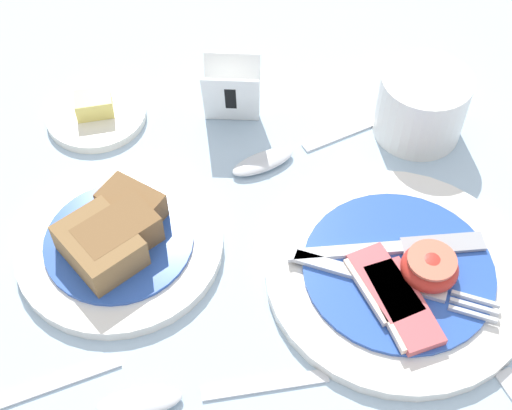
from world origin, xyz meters
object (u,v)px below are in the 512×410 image
bread_plate (118,241)px  teaspoon_near_cup (286,154)px  butter_dish (96,113)px  breakfast_plate (399,274)px  number_card (232,92)px  teaspoon_by_saucer (173,397)px  sugar_cup (422,104)px

bread_plate → teaspoon_near_cup: bread_plate is taller
bread_plate → butter_dish: bread_plate is taller
bread_plate → butter_dish: (-0.05, 0.18, -0.01)m
butter_dish → teaspoon_near_cup: butter_dish is taller
breakfast_plate → butter_dish: size_ratio=2.22×
number_card → teaspoon_by_saucer: number_card is taller
bread_plate → number_card: 0.21m
bread_plate → number_card: bearing=59.5°
breakfast_plate → bread_plate: 0.26m
sugar_cup → teaspoon_near_cup: bearing=-165.3°
breakfast_plate → number_card: (-0.16, 0.22, 0.03)m
butter_dish → teaspoon_by_saucer: butter_dish is taller
bread_plate → teaspoon_near_cup: size_ratio=1.09×
bread_plate → teaspoon_by_saucer: 0.16m
teaspoon_by_saucer → teaspoon_near_cup: bearing=-119.4°
breakfast_plate → teaspoon_near_cup: bearing=122.4°
breakfast_plate → bread_plate: size_ratio=1.25×
teaspoon_near_cup → butter_dish: bearing=-43.3°
number_card → teaspoon_near_cup: bearing=-43.0°
teaspoon_by_saucer → teaspoon_near_cup: (0.10, 0.27, 0.00)m
bread_plate → teaspoon_by_saucer: size_ratio=1.02×
butter_dish → number_card: bearing=-0.3°
sugar_cup → butter_dish: size_ratio=0.86×
breakfast_plate → bread_plate: bread_plate is taller
sugar_cup → teaspoon_by_saucer: 0.40m
sugar_cup → bread_plate: bearing=-152.8°
breakfast_plate → number_card: 0.27m
bread_plate → breakfast_plate: bearing=-7.8°
breakfast_plate → teaspoon_by_saucer: 0.23m
breakfast_plate → teaspoon_by_saucer: (-0.20, -0.12, -0.00)m
number_card → teaspoon_near_cup: (0.06, -0.06, -0.03)m
bread_plate → butter_dish: size_ratio=1.79×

